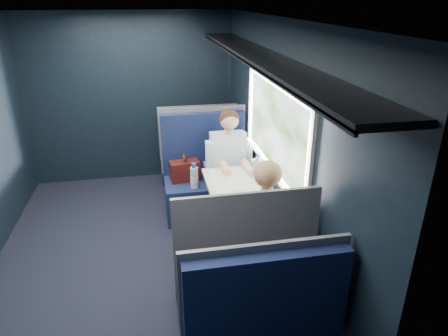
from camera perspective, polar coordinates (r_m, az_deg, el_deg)
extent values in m
cube|color=black|center=(4.24, -12.35, -12.84)|extent=(2.80, 4.20, 0.01)
cube|color=black|center=(3.87, 8.04, 3.32)|extent=(0.10, 4.20, 2.30)
cube|color=black|center=(5.74, -13.10, 9.61)|extent=(2.80, 0.10, 2.30)
cube|color=silver|center=(3.45, -15.92, 20.69)|extent=(2.80, 4.20, 0.10)
cube|color=beige|center=(3.69, 7.48, 11.97)|extent=(0.03, 1.84, 0.07)
cube|color=beige|center=(3.94, 6.84, -0.22)|extent=(0.03, 1.84, 0.07)
cube|color=beige|center=(3.01, 12.14, 0.54)|extent=(0.03, 0.07, 0.78)
cube|color=beige|center=(4.61, 3.85, 9.00)|extent=(0.03, 0.07, 0.78)
cube|color=black|center=(3.60, 5.20, 15.60)|extent=(0.36, 4.10, 0.04)
cube|color=black|center=(3.56, 2.46, 15.26)|extent=(0.02, 4.10, 0.03)
cube|color=red|center=(3.66, 7.67, 14.19)|extent=(0.01, 0.10, 0.12)
cylinder|color=#54565E|center=(4.08, -0.28, -7.77)|extent=(0.08, 0.08, 0.70)
cube|color=silver|center=(3.94, 2.29, -2.90)|extent=(0.62, 1.00, 0.04)
cube|color=#0C1334|center=(4.81, -2.32, -4.33)|extent=(1.00, 0.50, 0.45)
cube|color=#0C1334|center=(4.84, -2.96, 3.61)|extent=(1.00, 0.10, 0.75)
cube|color=#54565E|center=(4.88, -3.06, 4.10)|extent=(1.04, 0.03, 0.82)
cube|color=#54565E|center=(4.62, -2.29, -1.05)|extent=(0.06, 0.40, 0.20)
cube|color=#47150F|center=(4.72, -5.64, -0.38)|extent=(0.36, 0.22, 0.24)
cylinder|color=#47150F|center=(4.65, -5.72, 1.53)|extent=(0.05, 0.14, 0.03)
cylinder|color=silver|center=(4.53, -4.26, -1.37)|extent=(0.09, 0.09, 0.24)
cylinder|color=#1645AB|center=(4.47, -4.32, 0.35)|extent=(0.05, 0.05, 0.05)
cube|color=#0C1334|center=(3.53, 1.62, -16.03)|extent=(1.00, 0.50, 0.45)
cube|color=#0C1334|center=(2.93, 3.01, -10.63)|extent=(1.00, 0.10, 0.75)
cube|color=#54565E|center=(2.87, 3.28, -10.82)|extent=(1.04, 0.03, 0.82)
cube|color=#54565E|center=(3.37, 1.50, -11.23)|extent=(0.06, 0.40, 0.20)
cube|color=#0C1334|center=(5.80, -3.94, 0.66)|extent=(1.00, 0.40, 0.45)
cube|color=#0C1334|center=(5.38, -3.78, 5.14)|extent=(1.00, 0.10, 0.66)
cube|color=#54565E|center=(5.32, -3.71, 5.16)|extent=(1.04, 0.03, 0.72)
cube|color=#0C1334|center=(2.54, 6.10, -18.43)|extent=(1.00, 0.10, 0.66)
cube|color=#54565E|center=(2.56, 5.75, -17.30)|extent=(1.04, 0.03, 0.72)
cube|color=black|center=(4.59, 0.97, -1.50)|extent=(0.36, 0.44, 0.16)
cube|color=black|center=(4.56, 1.45, -6.02)|extent=(0.32, 0.12, 0.45)
cube|color=silver|center=(4.64, 0.59, 2.13)|extent=(0.40, 0.29, 0.53)
cylinder|color=#D8A88C|center=(4.51, 0.71, 5.26)|extent=(0.10, 0.10, 0.06)
sphere|color=#D8A88C|center=(4.45, 0.77, 6.84)|extent=(0.21, 0.21, 0.21)
sphere|color=#382114|center=(4.46, 0.73, 7.07)|extent=(0.22, 0.22, 0.22)
cube|color=silver|center=(4.57, -2.02, 1.76)|extent=(0.09, 0.12, 0.34)
cube|color=silver|center=(4.65, 3.35, 2.13)|extent=(0.09, 0.12, 0.34)
cube|color=black|center=(3.51, 5.25, -10.20)|extent=(0.36, 0.44, 0.16)
cube|color=black|center=(3.84, 4.26, -12.38)|extent=(0.32, 0.12, 0.45)
cube|color=black|center=(3.24, 6.17, -8.06)|extent=(0.40, 0.29, 0.53)
cylinder|color=#D8A88C|center=(3.14, 6.18, -3.32)|extent=(0.10, 0.10, 0.06)
sphere|color=#D8A88C|center=(3.10, 6.19, -0.93)|extent=(0.21, 0.21, 0.21)
sphere|color=#AD7D50|center=(3.08, 6.28, -0.79)|extent=(0.22, 0.22, 0.22)
cube|color=black|center=(3.22, 2.18, -8.11)|extent=(0.09, 0.12, 0.34)
cube|color=black|center=(3.34, 9.63, -7.27)|extent=(0.09, 0.12, 0.34)
cube|color=#AD7D50|center=(3.13, 6.58, -6.74)|extent=(0.26, 0.07, 0.36)
cube|color=white|center=(3.99, 2.13, -2.17)|extent=(0.53, 0.75, 0.01)
cube|color=silver|center=(4.12, 5.49, -1.30)|extent=(0.28, 0.36, 0.02)
cube|color=silver|center=(4.10, 7.26, 0.55)|extent=(0.03, 0.35, 0.24)
cube|color=black|center=(4.10, 7.16, 0.54)|extent=(0.02, 0.31, 0.20)
cylinder|color=silver|center=(4.23, 4.93, 0.54)|extent=(0.06, 0.06, 0.17)
cylinder|color=#1645AB|center=(4.19, 4.98, 1.85)|extent=(0.03, 0.03, 0.04)
cylinder|color=white|center=(4.34, 4.32, 0.62)|extent=(0.08, 0.08, 0.10)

